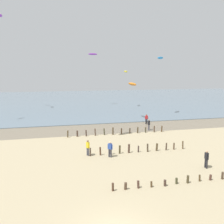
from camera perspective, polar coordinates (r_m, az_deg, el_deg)
name	(u,v)px	position (r m, az deg, el deg)	size (l,w,h in m)	color
wet_sand_strip	(79,130)	(36.43, -8.05, -4.35)	(120.00, 6.71, 0.01)	#7A6D59
sea	(69,100)	(74.17, -10.46, 2.82)	(160.00, 70.00, 0.10)	slate
groyne_near	(180,180)	(20.19, 16.15, -15.70)	(11.60, 0.37, 0.65)	#483124
groyne_mid	(136,148)	(26.34, 5.86, -8.84)	(10.94, 0.32, 0.99)	#43352A
groyne_far	(116,131)	(33.46, 0.90, -4.73)	(13.99, 0.33, 1.05)	#4A3C26
person_nearest_camera	(146,119)	(40.36, 8.40, -1.64)	(0.56, 0.29, 1.71)	#232328
person_mid_beach	(206,159)	(23.71, 22.02, -10.48)	(0.23, 0.57, 1.71)	#232328
person_by_waterline	(149,124)	(36.12, 8.97, -3.00)	(0.24, 0.57, 1.71)	#4C4C56
person_left_flank	(110,149)	(24.68, -0.48, -8.93)	(0.46, 0.40, 1.71)	#383842
person_right_flank	(88,147)	(25.23, -5.91, -8.57)	(0.37, 0.51, 1.71)	#4C4C56
kite_aloft_0	(0,16)	(58.19, -25.56, 20.42)	(2.36, 0.76, 0.38)	purple
kite_aloft_2	(126,72)	(58.13, 3.38, 9.81)	(2.59, 0.83, 0.41)	yellow
kite_aloft_3	(160,58)	(48.46, 11.71, 12.80)	(2.65, 0.85, 0.42)	#2384D1
kite_aloft_4	(93,54)	(60.65, -4.70, 13.88)	(2.48, 0.79, 0.40)	purple
kite_aloft_6	(132,84)	(43.28, 4.97, 6.80)	(3.15, 1.01, 0.50)	orange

